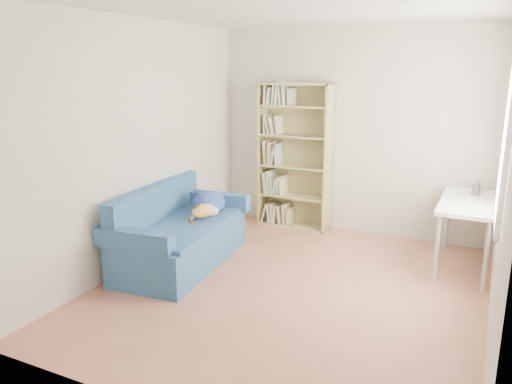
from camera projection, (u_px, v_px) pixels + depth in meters
ground at (291, 289)px, 4.86m from camera, size 4.00×4.00×0.00m
room_shell at (306, 121)px, 4.45m from camera, size 3.54×4.04×2.62m
sofa at (180, 234)px, 5.46m from camera, size 0.99×1.80×0.85m
bookshelf at (294, 162)px, 6.55m from camera, size 0.95×0.30×1.90m
desk at (468, 207)px, 5.22m from camera, size 0.55×1.19×0.75m
pen_cup at (476, 189)px, 5.41m from camera, size 0.09×0.09×0.18m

